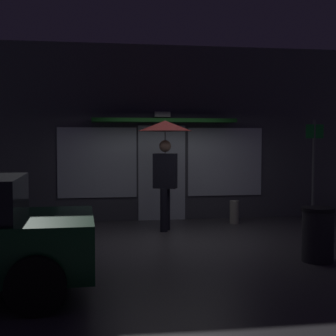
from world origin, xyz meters
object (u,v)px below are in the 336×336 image
street_sign_post (314,165)px  trash_bin (318,234)px  person_with_umbrella (165,144)px  sidewalk_bollard (234,212)px

street_sign_post → trash_bin: street_sign_post is taller
street_sign_post → trash_bin: (-1.37, -3.05, -0.89)m
person_with_umbrella → trash_bin: (1.94, -2.84, -1.35)m
street_sign_post → sidewalk_bollard: 2.01m
street_sign_post → trash_bin: 3.46m
trash_bin → street_sign_post: bearing=65.8°
person_with_umbrella → street_sign_post: (3.31, 0.21, -0.46)m
sidewalk_bollard → trash_bin: bearing=-85.3°
street_sign_post → trash_bin: size_ratio=2.77×
person_with_umbrella → trash_bin: 3.70m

